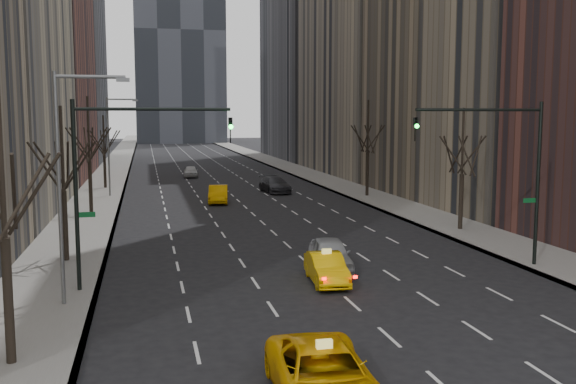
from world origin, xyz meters
TOP-DOWN VIEW (x-y plane):
  - sidewalk_left at (-12.25, 70.00)m, footprint 4.50×320.00m
  - sidewalk_right at (12.25, 70.00)m, footprint 4.50×320.00m
  - tree_lw_a at (-12.00, 4.00)m, footprint 3.36×3.50m
  - tree_lw_b at (-12.00, 18.00)m, footprint 3.36×3.50m
  - tree_lw_c at (-12.00, 34.00)m, footprint 3.36×3.50m
  - tree_lw_d at (-12.00, 52.00)m, footprint 3.36×3.50m
  - tree_rw_b at (12.00, 22.00)m, footprint 3.36×3.50m
  - tree_rw_c at (12.00, 40.00)m, footprint 3.36×3.50m
  - traffic_mast_left at (-9.11, 12.00)m, footprint 6.69×0.39m
  - traffic_mast_right at (9.11, 12.00)m, footprint 6.69×0.39m
  - streetlight_near at (-10.84, 10.00)m, footprint 2.83×0.22m
  - streetlight_far at (-10.84, 45.00)m, footprint 2.83×0.22m
  - taxi_suv at (-3.57, -0.43)m, footprint 2.83×5.61m
  - taxi_sedan at (-0.12, 11.31)m, footprint 1.72×4.16m
  - silver_sedan_ahead at (0.74, 13.69)m, footprint 2.41×4.73m
  - far_taxi at (-1.87, 39.00)m, footprint 2.19×4.76m
  - far_suv_grey at (4.38, 45.36)m, footprint 2.64×5.48m
  - far_car_white at (-2.55, 62.89)m, footprint 1.86×4.16m

SIDE VIEW (x-z plane):
  - sidewalk_left at x=-12.25m, z-range 0.00..0.15m
  - sidewalk_right at x=12.25m, z-range 0.00..0.15m
  - taxi_sedan at x=-0.12m, z-range 0.00..1.34m
  - far_car_white at x=-2.55m, z-range 0.00..1.39m
  - far_taxi at x=-1.87m, z-range 0.00..1.51m
  - taxi_suv at x=-3.57m, z-range 0.00..1.52m
  - far_suv_grey at x=4.38m, z-range 0.00..1.54m
  - silver_sedan_ahead at x=0.74m, z-range 0.00..1.54m
  - tree_lw_d at x=-12.00m, z-range -0.12..7.24m
  - tree_lw_b at x=-12.00m, z-range -0.19..7.63m
  - tree_rw_b at x=12.00m, z-range -0.19..7.63m
  - tree_lw_a at x=-12.00m, z-range -0.26..8.02m
  - tree_lw_c at x=-12.00m, z-range -0.33..8.41m
  - tree_rw_c at x=12.00m, z-range -0.33..8.41m
  - traffic_mast_left at x=-9.11m, z-range 1.49..9.49m
  - traffic_mast_right at x=9.11m, z-range 1.49..9.49m
  - streetlight_near at x=-10.84m, z-range 1.12..10.12m
  - streetlight_far at x=-10.84m, z-range 1.12..10.12m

